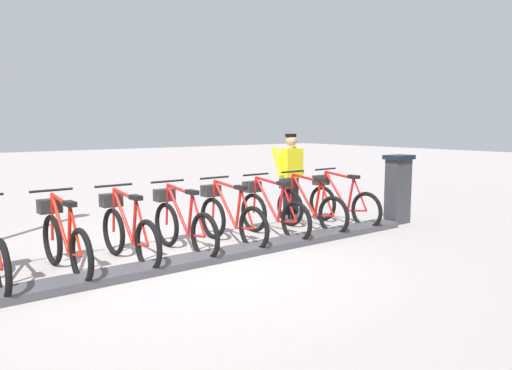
# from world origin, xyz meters

# --- Properties ---
(ground_plane) EXTENTS (60.00, 60.00, 0.00)m
(ground_plane) POSITION_xyz_m (0.00, 0.00, 0.00)
(ground_plane) COLOR #A99F9E
(dock_rail_base) EXTENTS (0.44, 8.26, 0.10)m
(dock_rail_base) POSITION_xyz_m (0.00, 0.00, 0.05)
(dock_rail_base) COLOR #47474C
(dock_rail_base) RESTS_ON ground
(payment_kiosk) EXTENTS (0.36, 0.52, 1.28)m
(payment_kiosk) POSITION_xyz_m (0.05, -4.45, 0.67)
(payment_kiosk) COLOR #38383D
(payment_kiosk) RESTS_ON ground
(bike_docked_0) EXTENTS (1.72, 0.54, 1.02)m
(bike_docked_0) POSITION_xyz_m (0.62, -3.53, 0.43)
(bike_docked_0) COLOR black
(bike_docked_0) RESTS_ON ground
(bike_docked_1) EXTENTS (1.72, 0.54, 1.02)m
(bike_docked_1) POSITION_xyz_m (0.62, -2.70, 0.43)
(bike_docked_1) COLOR black
(bike_docked_1) RESTS_ON ground
(bike_docked_2) EXTENTS (1.72, 0.54, 1.02)m
(bike_docked_2) POSITION_xyz_m (0.62, -1.87, 0.43)
(bike_docked_2) COLOR black
(bike_docked_2) RESTS_ON ground
(bike_docked_3) EXTENTS (1.72, 0.54, 1.02)m
(bike_docked_3) POSITION_xyz_m (0.62, -1.04, 0.43)
(bike_docked_3) COLOR black
(bike_docked_3) RESTS_ON ground
(bike_docked_4) EXTENTS (1.72, 0.54, 1.02)m
(bike_docked_4) POSITION_xyz_m (0.62, -0.21, 0.43)
(bike_docked_4) COLOR black
(bike_docked_4) RESTS_ON ground
(bike_docked_5) EXTENTS (1.72, 0.54, 1.02)m
(bike_docked_5) POSITION_xyz_m (0.62, 0.62, 0.43)
(bike_docked_5) COLOR black
(bike_docked_5) RESTS_ON ground
(bike_docked_6) EXTENTS (1.72, 0.54, 1.02)m
(bike_docked_6) POSITION_xyz_m (0.62, 1.45, 0.43)
(bike_docked_6) COLOR black
(bike_docked_6) RESTS_ON ground
(worker_near_rack) EXTENTS (0.47, 0.63, 1.66)m
(worker_near_rack) POSITION_xyz_m (1.59, -3.15, 0.91)
(worker_near_rack) COLOR white
(worker_near_rack) RESTS_ON ground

